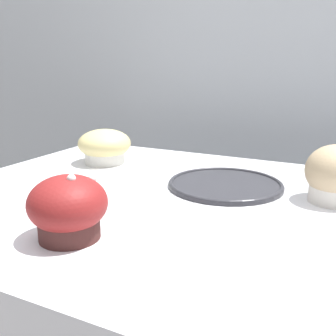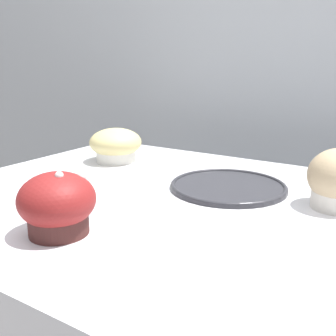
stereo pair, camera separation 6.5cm
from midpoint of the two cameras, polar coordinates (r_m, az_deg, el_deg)
name	(u,v)px [view 1 (the left image)]	position (r m, az deg, el deg)	size (l,w,h in m)	color
wall_back	(293,157)	(1.18, 16.24, 1.52)	(3.20, 0.10, 1.80)	#B2B7BC
muffin_front_center	(105,146)	(0.87, -11.32, 3.09)	(0.11, 0.11, 0.07)	white
muffin_back_left	(336,176)	(0.65, 20.61, -1.08)	(0.09, 0.09, 0.09)	silver
muffin_back_right	(68,208)	(0.51, -17.88, -5.64)	(0.10, 0.10, 0.09)	#472320
serving_plate	(225,184)	(0.70, 5.71, -2.39)	(0.20, 0.20, 0.01)	#2D2D33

